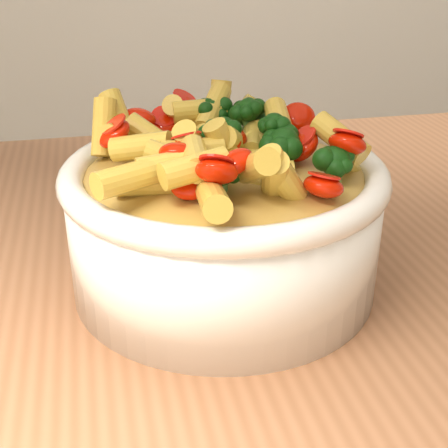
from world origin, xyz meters
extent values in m
cube|color=#A86D48|center=(0.00, 0.00, 0.88)|extent=(1.20, 0.80, 0.04)
cylinder|color=white|center=(-0.02, 0.00, 0.95)|extent=(0.23, 0.23, 0.09)
ellipsoid|color=white|center=(-0.02, 0.00, 0.92)|extent=(0.21, 0.21, 0.03)
torus|color=white|center=(-0.02, 0.00, 0.99)|extent=(0.24, 0.24, 0.02)
ellipsoid|color=#E8BF4F|center=(-0.02, 0.00, 0.99)|extent=(0.20, 0.20, 0.02)
camera|label=1|loc=(-0.11, -0.41, 1.16)|focal=50.00mm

